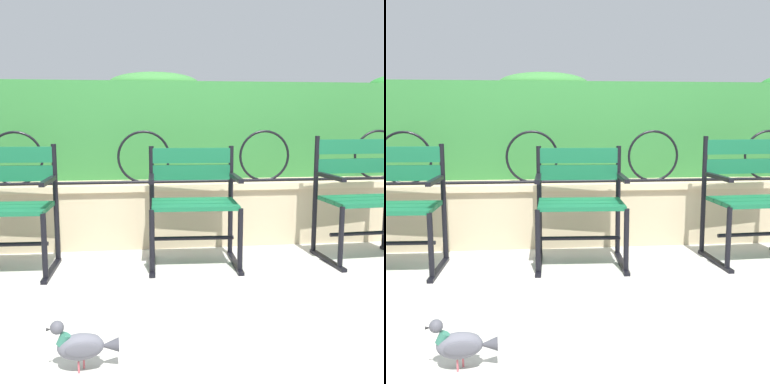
{
  "view_description": "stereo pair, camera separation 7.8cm",
  "coord_description": "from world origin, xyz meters",
  "views": [
    {
      "loc": [
        -0.4,
        -3.05,
        1.03
      ],
      "look_at": [
        0.0,
        0.09,
        0.55
      ],
      "focal_mm": 45.76,
      "sensor_mm": 36.0,
      "label": 1
    },
    {
      "loc": [
        -0.33,
        -3.06,
        1.03
      ],
      "look_at": [
        0.0,
        0.09,
        0.55
      ],
      "focal_mm": 45.76,
      "sensor_mm": 36.0,
      "label": 2
    }
  ],
  "objects": [
    {
      "name": "stone_wall",
      "position": [
        0.0,
        0.9,
        0.26
      ],
      "size": [
        8.01,
        0.41,
        0.51
      ],
      "color": "tan",
      "rests_on": "ground"
    },
    {
      "name": "park_chair_right",
      "position": [
        1.3,
        0.31,
        0.47
      ],
      "size": [
        0.66,
        0.55,
        0.9
      ],
      "color": "#145B38",
      "rests_on": "ground"
    },
    {
      "name": "hedge_row",
      "position": [
        -0.03,
        1.39,
        0.96
      ],
      "size": [
        7.85,
        0.65,
        0.94
      ],
      "color": "#2D7033",
      "rests_on": "stone_wall"
    },
    {
      "name": "park_chair_left",
      "position": [
        -1.23,
        0.32,
        0.46
      ],
      "size": [
        0.65,
        0.55,
        0.85
      ],
      "color": "#145B38",
      "rests_on": "ground"
    },
    {
      "name": "park_chair_centre",
      "position": [
        0.04,
        0.33,
        0.46
      ],
      "size": [
        0.65,
        0.55,
        0.83
      ],
      "color": "#145B38",
      "rests_on": "ground"
    },
    {
      "name": "ground_plane",
      "position": [
        0.0,
        0.0,
        0.0
      ],
      "size": [
        60.0,
        60.0,
        0.0
      ],
      "primitive_type": "plane",
      "color": "#BCB7AD"
    },
    {
      "name": "iron_arch_fence",
      "position": [
        -0.25,
        0.82,
        0.7
      ],
      "size": [
        7.46,
        0.02,
        0.42
      ],
      "color": "black",
      "rests_on": "stone_wall"
    },
    {
      "name": "pigeon_far_side",
      "position": [
        -0.61,
        -1.13,
        0.11
      ],
      "size": [
        0.29,
        0.11,
        0.22
      ],
      "color": "#5B5B66",
      "rests_on": "ground"
    }
  ]
}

